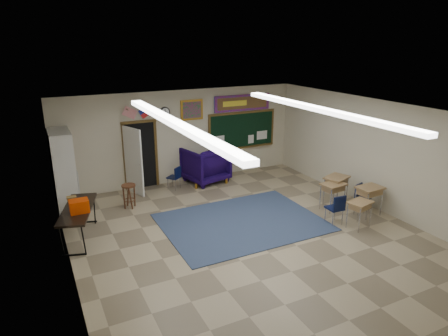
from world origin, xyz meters
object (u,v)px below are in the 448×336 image
wingback_armchair (205,164)px  student_desk_front_right (336,189)px  folding_table (79,222)px  student_desk_front_left (333,195)px  wooden_stool (129,196)px

wingback_armchair → student_desk_front_right: (2.56, -3.41, -0.13)m
student_desk_front_right → folding_table: (-6.83, 1.07, -0.04)m
wingback_armchair → student_desk_front_left: 4.30m
wingback_armchair → student_desk_front_left: size_ratio=1.70×
wingback_armchair → wooden_stool: wingback_armchair is taller
folding_table → wingback_armchair: bearing=45.8°
student_desk_front_left → student_desk_front_right: 0.45m
student_desk_front_left → student_desk_front_right: (0.36, 0.28, 0.03)m
folding_table → wooden_stool: folding_table is taller
student_desk_front_right → folding_table: 6.92m
wingback_armchair → student_desk_front_left: (2.21, -3.69, -0.16)m
student_desk_front_left → wooden_stool: student_desk_front_left is taller
student_desk_front_left → folding_table: folding_table is taller
student_desk_front_right → wooden_stool: bearing=136.2°
student_desk_front_right → wooden_stool: size_ratio=1.21×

